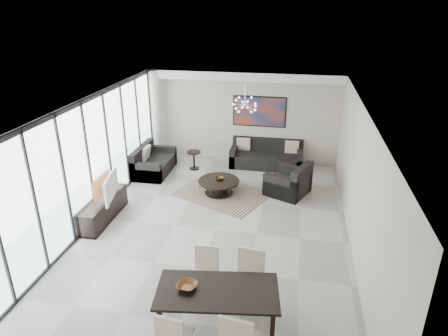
% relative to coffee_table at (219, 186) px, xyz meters
% --- Properties ---
extents(room_shell, '(6.00, 9.00, 2.90)m').
position_rel_coffee_table_xyz_m(room_shell, '(0.75, -1.87, 1.23)').
color(room_shell, '#A8A39B').
rests_on(room_shell, ground).
extents(window_wall, '(0.37, 8.95, 2.90)m').
position_rel_coffee_table_xyz_m(window_wall, '(-2.57, -1.87, 1.25)').
color(window_wall, silver).
rests_on(window_wall, floor).
extents(soffit, '(5.98, 0.40, 0.26)m').
position_rel_coffee_table_xyz_m(soffit, '(0.29, 2.43, 2.55)').
color(soffit, white).
rests_on(soffit, room_shell).
extents(painting, '(1.68, 0.04, 0.98)m').
position_rel_coffee_table_xyz_m(painting, '(0.79, 2.60, 1.43)').
color(painting, '#AA3817').
rests_on(painting, room_shell).
extents(chandelier, '(0.66, 0.66, 0.71)m').
position_rel_coffee_table_xyz_m(chandelier, '(0.59, 0.63, 2.13)').
color(chandelier, silver).
rests_on(chandelier, room_shell).
extents(rug, '(2.82, 2.55, 0.01)m').
position_rel_coffee_table_xyz_m(rug, '(0.12, -0.02, -0.21)').
color(rug, black).
rests_on(rug, floor).
extents(coffee_table, '(1.12, 1.12, 0.39)m').
position_rel_coffee_table_xyz_m(coffee_table, '(0.00, 0.00, 0.00)').
color(coffee_table, black).
rests_on(coffee_table, floor).
extents(bowl_coffee, '(0.24, 0.24, 0.07)m').
position_rel_coffee_table_xyz_m(bowl_coffee, '(0.02, 0.06, 0.20)').
color(bowl_coffee, brown).
rests_on(bowl_coffee, coffee_table).
extents(sofa_main, '(2.25, 0.92, 0.82)m').
position_rel_coffee_table_xyz_m(sofa_main, '(1.10, 2.20, 0.06)').
color(sofa_main, black).
rests_on(sofa_main, floor).
extents(loveseat, '(0.92, 1.64, 0.82)m').
position_rel_coffee_table_xyz_m(loveseat, '(-2.26, 1.05, 0.06)').
color(loveseat, black).
rests_on(loveseat, floor).
extents(armchair, '(1.32, 1.35, 0.87)m').
position_rel_coffee_table_xyz_m(armchair, '(1.88, 0.34, 0.08)').
color(armchair, black).
rests_on(armchair, floor).
extents(side_table, '(0.42, 0.42, 0.58)m').
position_rel_coffee_table_xyz_m(side_table, '(-1.09, 1.53, 0.17)').
color(side_table, black).
rests_on(side_table, floor).
extents(tv_console, '(0.50, 1.79, 0.56)m').
position_rel_coffee_table_xyz_m(tv_console, '(-2.47, -1.88, 0.06)').
color(tv_console, black).
rests_on(tv_console, floor).
extents(television, '(0.33, 1.04, 0.60)m').
position_rel_coffee_table_xyz_m(television, '(-2.31, -1.84, 0.64)').
color(television, gray).
rests_on(television, tv_console).
extents(dining_table, '(1.99, 1.19, 0.79)m').
position_rel_coffee_table_xyz_m(dining_table, '(0.94, -4.80, 0.48)').
color(dining_table, black).
rests_on(dining_table, floor).
extents(dining_chair_sw, '(0.47, 0.47, 0.93)m').
position_rel_coffee_table_xyz_m(dining_chair_sw, '(0.44, -5.55, 0.31)').
color(dining_chair_sw, beige).
rests_on(dining_chair_sw, floor).
extents(dining_chair_nw, '(0.44, 0.44, 0.94)m').
position_rel_coffee_table_xyz_m(dining_chair_nw, '(0.56, -3.98, 0.32)').
color(dining_chair_nw, beige).
rests_on(dining_chair_nw, floor).
extents(dining_chair_ne, '(0.53, 0.53, 1.04)m').
position_rel_coffee_table_xyz_m(dining_chair_ne, '(1.35, -4.07, 0.38)').
color(dining_chair_ne, beige).
rests_on(dining_chair_ne, floor).
extents(bowl_dining, '(0.36, 0.36, 0.08)m').
position_rel_coffee_table_xyz_m(bowl_dining, '(0.46, -4.83, 0.60)').
color(bowl_dining, brown).
rests_on(bowl_dining, dining_table).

